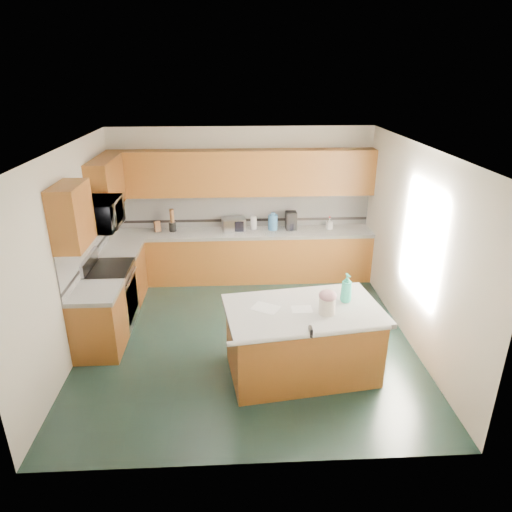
{
  "coord_description": "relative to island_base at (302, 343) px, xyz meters",
  "views": [
    {
      "loc": [
        -0.16,
        -5.67,
        3.61
      ],
      "look_at": [
        0.15,
        0.35,
        1.12
      ],
      "focal_mm": 32.0,
      "sensor_mm": 36.0,
      "label": 1
    }
  ],
  "objects": [
    {
      "name": "left_backsplash",
      "position": [
        -2.95,
        1.41,
        0.81
      ],
      "size": [
        0.02,
        2.3,
        0.63
      ],
      "primitive_type": "cube",
      "color": "silver",
      "rests_on": "wall_left"
    },
    {
      "name": "back_accent_band",
      "position": [
        -0.67,
        3.14,
        0.61
      ],
      "size": [
        4.6,
        0.01,
        0.05
      ],
      "primitive_type": "cube",
      "color": "black",
      "rests_on": "back_countertop"
    },
    {
      "name": "knife_block",
      "position": [
        -2.17,
        2.91,
        0.59
      ],
      "size": [
        0.15,
        0.17,
        0.21
      ],
      "primitive_type": "cube",
      "rotation": [
        -0.31,
        0.0,
        0.38
      ],
      "color": "#472814",
      "rests_on": "back_countertop"
    },
    {
      "name": "left_accent_band",
      "position": [
        -2.95,
        1.41,
        0.61
      ],
      "size": [
        0.01,
        2.3,
        0.05
      ],
      "primitive_type": "cube",
      "color": "black",
      "rests_on": "wall_left"
    },
    {
      "name": "utensil_crock",
      "position": [
        -1.91,
        2.94,
        0.57
      ],
      "size": [
        0.13,
        0.13,
        0.16
      ],
      "primitive_type": "cylinder",
      "color": "black",
      "rests_on": "back_countertop"
    },
    {
      "name": "left_counter_rear",
      "position": [
        -2.67,
        2.15,
        0.46
      ],
      "size": [
        0.64,
        0.82,
        0.06
      ],
      "primitive_type": "cube",
      "color": "white",
      "rests_on": "left_base_cab_rear"
    },
    {
      "name": "left_upper_cab_front",
      "position": [
        -2.8,
        0.62,
        1.51
      ],
      "size": [
        0.33,
        0.72,
        0.78
      ],
      "primitive_type": "cube",
      "color": "#5A2F12",
      "rests_on": "wall_left"
    },
    {
      "name": "window_light_proxy",
      "position": [
        1.62,
        0.66,
        1.07
      ],
      "size": [
        0.02,
        1.4,
        1.1
      ],
      "primitive_type": "cube",
      "color": "white",
      "rests_on": "wall_right"
    },
    {
      "name": "back_countertop",
      "position": [
        -0.67,
        2.86,
        0.46
      ],
      "size": [
        4.6,
        0.64,
        0.06
      ],
      "primitive_type": "cube",
      "color": "white",
      "rests_on": "back_base_cab"
    },
    {
      "name": "toaster_oven_door",
      "position": [
        -0.83,
        2.78,
        0.6
      ],
      "size": [
        0.35,
        0.01,
        0.19
      ],
      "primitive_type": "cube",
      "color": "black",
      "rests_on": "toaster_oven"
    },
    {
      "name": "treat_jar_knob_end_l",
      "position": [
        0.22,
        -0.13,
        0.77
      ],
      "size": [
        0.04,
        0.04,
        0.04
      ],
      "primitive_type": "sphere",
      "color": "tan",
      "rests_on": "treat_jar_lid"
    },
    {
      "name": "paper_towel_base",
      "position": [
        -0.47,
        2.96,
        0.5
      ],
      "size": [
        0.16,
        0.16,
        0.01
      ],
      "primitive_type": "cylinder",
      "color": "#B7B7BC",
      "rests_on": "back_countertop"
    },
    {
      "name": "water_jug",
      "position": [
        -0.12,
        2.92,
        0.63
      ],
      "size": [
        0.17,
        0.17,
        0.27
      ],
      "primitive_type": "cylinder",
      "color": "#4683BE",
      "rests_on": "back_countertop"
    },
    {
      "name": "range_cooktop",
      "position": [
        -2.67,
        1.36,
        0.47
      ],
      "size": [
        0.62,
        0.78,
        0.04
      ],
      "primitive_type": "cube",
      "color": "black",
      "rests_on": "range_body"
    },
    {
      "name": "utensil_bundle",
      "position": [
        -1.91,
        2.94,
        0.77
      ],
      "size": [
        0.08,
        0.08,
        0.24
      ],
      "primitive_type": "cylinder",
      "color": "#472814",
      "rests_on": "utensil_crock"
    },
    {
      "name": "treat_jar_knob",
      "position": [
        0.25,
        -0.13,
        0.77
      ],
      "size": [
        0.07,
        0.02,
        0.02
      ],
      "primitive_type": "cylinder",
      "rotation": [
        0.0,
        1.57,
        0.0
      ],
      "color": "tan",
      "rests_on": "treat_jar_lid"
    },
    {
      "name": "wall_right",
      "position": [
        1.65,
        0.86,
        0.92
      ],
      "size": [
        0.04,
        4.6,
        2.7
      ],
      "primitive_type": "cube",
      "color": "white",
      "rests_on": "ground"
    },
    {
      "name": "paper_towel",
      "position": [
        -0.47,
        2.96,
        0.61
      ],
      "size": [
        0.11,
        0.11,
        0.24
      ],
      "primitive_type": "cylinder",
      "color": "white",
      "rests_on": "back_countertop"
    },
    {
      "name": "island_bullnose",
      "position": [
        0.0,
        -0.56,
        0.46
      ],
      "size": [
        1.87,
        0.32,
        0.06
      ],
      "primitive_type": "cylinder",
      "rotation": [
        0.0,
        1.57,
        0.14
      ],
      "color": "white",
      "rests_on": "island_base"
    },
    {
      "name": "soap_bottle_island",
      "position": [
        0.55,
        0.16,
        0.68
      ],
      "size": [
        0.17,
        0.17,
        0.37
      ],
      "primitive_type": "imported",
      "rotation": [
        0.0,
        0.0,
        0.25
      ],
      "color": "#31BB9E",
      "rests_on": "island_top"
    },
    {
      "name": "treat_jar_lid",
      "position": [
        0.25,
        -0.13,
        0.72
      ],
      "size": [
        0.21,
        0.21,
        0.13
      ],
      "primitive_type": "ellipsoid",
      "color": "#C78B9A",
      "rests_on": "treat_jar"
    },
    {
      "name": "range_handle",
      "position": [
        -2.35,
        1.36,
        0.35
      ],
      "size": [
        0.02,
        0.66,
        0.02
      ],
      "primitive_type": "cylinder",
      "rotation": [
        1.57,
        0.0,
        0.0
      ],
      "color": "#B7B7BC",
      "rests_on": "range_body"
    },
    {
      "name": "floor",
      "position": [
        -0.67,
        0.86,
        -0.43
      ],
      "size": [
        4.6,
        4.6,
        0.0
      ],
      "primitive_type": "plane",
      "color": "black",
      "rests_on": "ground"
    },
    {
      "name": "toaster_oven",
      "position": [
        -0.83,
        2.91,
        0.6
      ],
      "size": [
        0.44,
        0.34,
        0.23
      ],
      "primitive_type": "cube",
      "rotation": [
        0.0,
        0.0,
        0.18
      ],
      "color": "#B7B7BC",
      "rests_on": "back_countertop"
    },
    {
      "name": "soap_back_cap",
      "position": [
        0.9,
        2.91,
        0.71
      ],
      "size": [
        0.02,
        0.02,
        0.03
      ],
      "primitive_type": "cylinder",
      "color": "red",
      "rests_on": "soap_bottle_back"
    },
    {
      "name": "clamp_body",
      "position": [
        -0.0,
        -0.54,
        0.5
      ],
      "size": [
        0.03,
        0.11,
        0.1
      ],
      "primitive_type": "cube",
      "rotation": [
        0.0,
        0.0,
        0.02
      ],
      "color": "black",
      "rests_on": "island_top"
    },
    {
      "name": "back_backsplash",
      "position": [
        -0.67,
        3.14,
        0.81
      ],
      "size": [
        4.6,
        0.02,
        0.63
      ],
      "primitive_type": "cube",
      "color": "silver",
      "rests_on": "back_countertop"
    },
    {
      "name": "water_jug_neck",
      "position": [
        -0.12,
        2.92,
        0.78
      ],
      "size": [
        0.08,
        0.08,
        0.04
      ],
      "primitive_type": "cylinder",
      "color": "#4683BE",
      "rests_on": "water_jug"
    },
    {
      "name": "left_base_cab_front",
      "position": [
        -2.67,
        0.62,
        0.0
      ],
      "size": [
        0.6,
        0.72,
        0.86
      ],
      "primitive_type": "cube",
      "color": "#5A2F12",
      "rests_on": "ground"
    },
    {
      "name": "paper_sheet_a",
      "position": [
        -0.03,
        -0.02,
        0.49
      ],
      "size": [
        0.25,
        0.19,
        0.0
      ],
      "primitive_type": "cube",
      "rotation": [
        0.0,
        0.0,
        0.0
      ],
      "color": "white",
      "rests_on": "island_top"
    },
    {
      "name": "ceiling",
      "position": [
        -0.67,
        0.86,
        2.27
      ],
      "size": [
        4.6,
        4.6,
        0.0
      ],
      "primitive_type": "plane",
      "color": "white",
      "rests_on": "ground"
    },
    {
      "name": "back_base_cab",
      "position": [
        -0.67,
        2.86,
        0.0
      ],
      "size": [
        4.6,
        0.6,
        0.86
      ],
      "primitive_type": "cube",
      "color": "#5A2F12",
      "rests_on": "ground"
    },
    {
      "name": "left_base_cab_rear",
      "position": [
        -2.67,
        2.15,
        0.0
      ],
      "size": [
        0.6,
        0.82,
        0.86
      ],
      "primitive_type": "cube",
      "color": "#5A2F12",
      "rests_on": "ground"
    },
    {
      "name": "coffee_maker",
      "position": [
        0.21,
        2.94,
        0.65
      ],
      "size": [
        0.19,
        0.21,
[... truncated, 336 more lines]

